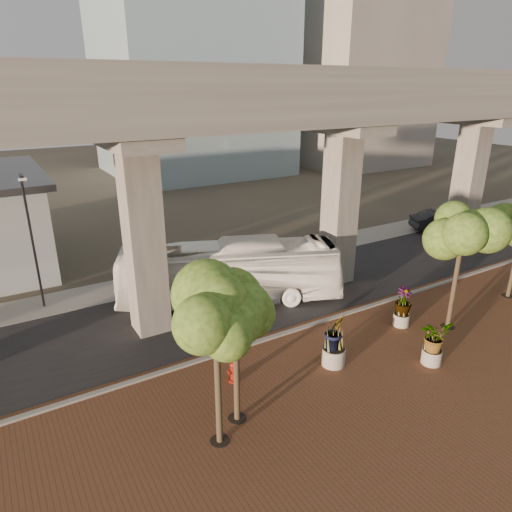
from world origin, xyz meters
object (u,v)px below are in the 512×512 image
planter_front (434,338)px  transit_bus (230,273)px  fire_hydrant (234,371)px  parked_car (443,221)px

planter_front → transit_bus: bearing=114.4°
fire_hydrant → planter_front: bearing=-22.4°
transit_bus → fire_hydrant: bearing=176.1°
parked_car → planter_front: 21.07m
transit_bus → fire_hydrant: (-3.46, -6.83, -1.19)m
transit_bus → planter_front: 11.16m
transit_bus → planter_front: transit_bus is taller
parked_car → planter_front: (-16.83, -12.67, 0.47)m
fire_hydrant → planter_front: 8.76m
parked_car → fire_hydrant: size_ratio=5.22×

